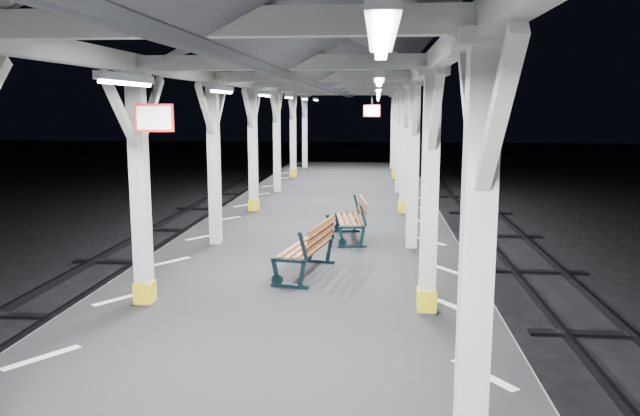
# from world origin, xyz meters

# --- Properties ---
(platform) EXTENTS (6.00, 50.00, 1.00)m
(platform) POSITION_xyz_m (0.00, 0.00, 0.50)
(platform) COLOR black
(platform) RESTS_ON ground
(hazard_stripes_left) EXTENTS (1.00, 48.00, 0.01)m
(hazard_stripes_left) POSITION_xyz_m (-2.45, 0.00, 1.00)
(hazard_stripes_left) COLOR silver
(hazard_stripes_left) RESTS_ON platform
(hazard_stripes_right) EXTENTS (1.00, 48.00, 0.01)m
(hazard_stripes_right) POSITION_xyz_m (2.45, 0.00, 1.00)
(hazard_stripes_right) COLOR silver
(hazard_stripes_right) RESTS_ON platform
(canopy) EXTENTS (5.40, 49.00, 4.65)m
(canopy) POSITION_xyz_m (0.00, -0.02, 4.56)
(canopy) COLOR beige
(canopy) RESTS_ON platform
(bench_mid) EXTENTS (0.92, 1.77, 0.92)m
(bench_mid) POSITION_xyz_m (0.20, 3.75, 1.49)
(bench_mid) COLOR black
(bench_mid) RESTS_ON platform
(bench_far) EXTENTS (0.79, 1.68, 0.88)m
(bench_far) POSITION_xyz_m (0.82, 6.62, 1.47)
(bench_far) COLOR black
(bench_far) RESTS_ON platform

